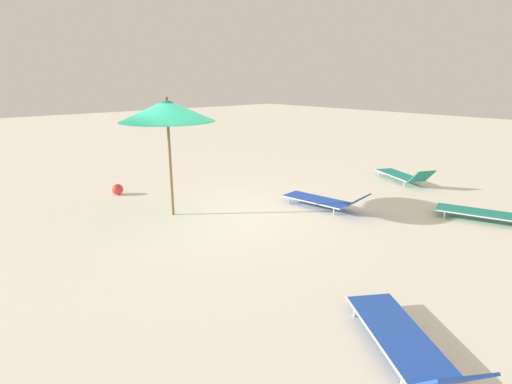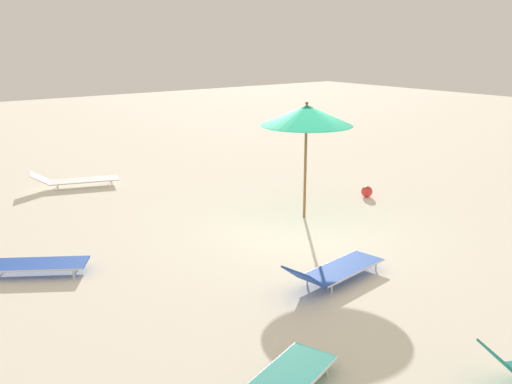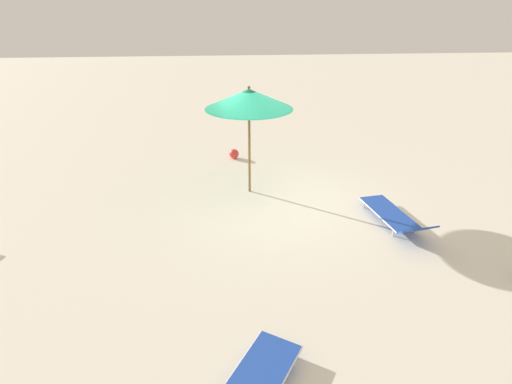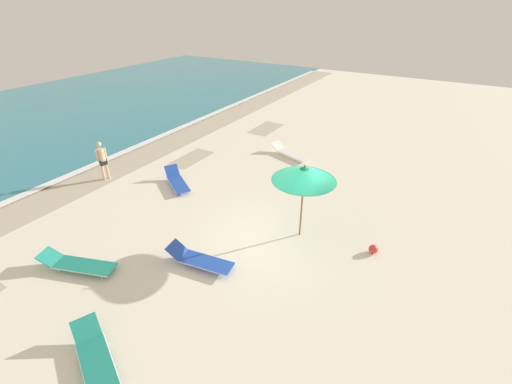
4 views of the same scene
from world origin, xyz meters
name	(u,v)px [view 3 (image 3 of 4)]	position (x,y,z in m)	size (l,w,h in m)	color
ground_plane	(271,202)	(0.00, 0.01, -0.08)	(60.00, 60.00, 0.16)	silver
beach_umbrella	(249,99)	(0.48, -0.50, 2.33)	(2.06, 2.06, 2.63)	olive
sun_lounger_near_water_left	(395,216)	(-2.48, 1.48, 0.21)	(0.89, 2.15, 0.51)	blue
beach_ball	(234,154)	(0.77, -2.92, 0.15)	(0.29, 0.29, 0.29)	red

